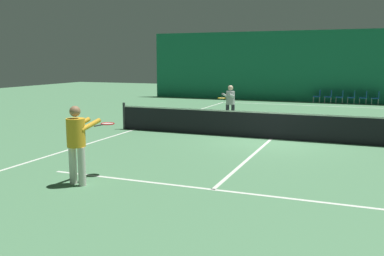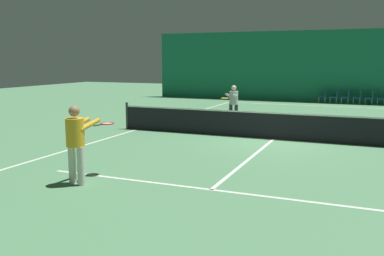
% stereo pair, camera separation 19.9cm
% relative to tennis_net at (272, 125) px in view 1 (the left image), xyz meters
% --- Properties ---
extents(ground_plane, '(60.00, 60.00, 0.00)m').
position_rel_tennis_net_xyz_m(ground_plane, '(0.00, 0.00, -0.51)').
color(ground_plane, '#4C7F56').
extents(backdrop_curtain, '(23.00, 0.12, 4.66)m').
position_rel_tennis_net_xyz_m(backdrop_curtain, '(0.00, 14.33, 1.82)').
color(backdrop_curtain, '#196B4C').
rests_on(backdrop_curtain, ground).
extents(court_line_baseline_far, '(11.00, 0.10, 0.00)m').
position_rel_tennis_net_xyz_m(court_line_baseline_far, '(0.00, 11.90, -0.51)').
color(court_line_baseline_far, silver).
rests_on(court_line_baseline_far, ground).
extents(court_line_service_far, '(8.25, 0.10, 0.00)m').
position_rel_tennis_net_xyz_m(court_line_service_far, '(0.00, 6.40, -0.51)').
color(court_line_service_far, silver).
rests_on(court_line_service_far, ground).
extents(court_line_service_near, '(8.25, 0.10, 0.00)m').
position_rel_tennis_net_xyz_m(court_line_service_near, '(0.00, -6.40, -0.51)').
color(court_line_service_near, silver).
rests_on(court_line_service_near, ground).
extents(court_line_sideline_left, '(0.10, 23.80, 0.00)m').
position_rel_tennis_net_xyz_m(court_line_sideline_left, '(-5.50, 0.00, -0.51)').
color(court_line_sideline_left, silver).
rests_on(court_line_sideline_left, ground).
extents(court_line_centre, '(0.10, 12.80, 0.00)m').
position_rel_tennis_net_xyz_m(court_line_centre, '(0.00, 0.00, -0.51)').
color(court_line_centre, silver).
rests_on(court_line_centre, ground).
extents(tennis_net, '(12.00, 0.10, 1.07)m').
position_rel_tennis_net_xyz_m(tennis_net, '(0.00, 0.00, 0.00)').
color(tennis_net, black).
rests_on(tennis_net, ground).
extents(player_near, '(0.59, 1.44, 1.78)m').
position_rel_tennis_net_xyz_m(player_near, '(-2.93, -7.12, 0.52)').
color(player_near, beige).
rests_on(player_near, ground).
extents(player_far, '(0.49, 1.37, 1.65)m').
position_rel_tennis_net_xyz_m(player_far, '(-2.50, 3.26, 0.45)').
color(player_far, '#2D2D38').
rests_on(player_far, ground).
extents(courtside_chair_0, '(0.44, 0.44, 0.84)m').
position_rel_tennis_net_xyz_m(courtside_chair_0, '(0.29, 13.78, -0.03)').
color(courtside_chair_0, '#99999E').
rests_on(courtside_chair_0, ground).
extents(courtside_chair_1, '(0.44, 0.44, 0.84)m').
position_rel_tennis_net_xyz_m(courtside_chair_1, '(0.98, 13.78, -0.03)').
color(courtside_chair_1, '#99999E').
rests_on(courtside_chair_1, ground).
extents(courtside_chair_2, '(0.44, 0.44, 0.84)m').
position_rel_tennis_net_xyz_m(courtside_chair_2, '(1.68, 13.78, -0.03)').
color(courtside_chair_2, '#99999E').
rests_on(courtside_chair_2, ground).
extents(courtside_chair_3, '(0.44, 0.44, 0.84)m').
position_rel_tennis_net_xyz_m(courtside_chair_3, '(2.38, 13.78, -0.03)').
color(courtside_chair_3, '#99999E').
rests_on(courtside_chair_3, ground).
extents(courtside_chair_4, '(0.44, 0.44, 0.84)m').
position_rel_tennis_net_xyz_m(courtside_chair_4, '(3.07, 13.78, -0.03)').
color(courtside_chair_4, '#99999E').
rests_on(courtside_chair_4, ground).
extents(courtside_chair_5, '(0.44, 0.44, 0.84)m').
position_rel_tennis_net_xyz_m(courtside_chair_5, '(3.77, 13.78, -0.03)').
color(courtside_chair_5, '#99999E').
rests_on(courtside_chair_5, ground).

